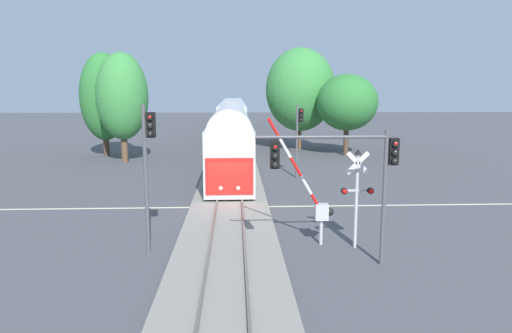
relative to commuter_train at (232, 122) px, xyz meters
The scene contains 13 objects.
ground_plane 31.36m from the commuter_train, 90.01° to the right, with size 220.00×220.00×0.00m, color #47474C.
road_centre_stripe 31.36m from the commuter_train, 90.01° to the right, with size 44.00×0.20×0.01m.
railway_track 31.35m from the commuter_train, 90.01° to the right, with size 4.40×80.00×0.32m.
commuter_train is the anchor object (origin of this frame).
crossing_gate_near 38.12m from the commuter_train, 84.27° to the right, with size 2.87×0.40×5.47m.
crossing_signal_mast 38.75m from the commuter_train, 81.99° to the right, with size 1.36×0.44×4.21m.
traffic_signal_median 38.83m from the commuter_train, 94.59° to the right, with size 0.53×0.38×6.05m.
traffic_signal_far_side 23.07m from the commuter_train, 77.21° to the right, with size 0.53×0.38×5.53m.
traffic_signal_near_right 40.61m from the commuter_train, 83.67° to the right, with size 5.30×0.38×5.16m.
elm_centre_background 10.29m from the commuter_train, 38.62° to the right, with size 7.54×7.54×11.07m.
oak_far_right 15.80m from the commuter_train, 42.18° to the right, with size 6.07×6.07×8.15m.
oak_behind_train 17.47m from the commuter_train, 124.98° to the right, with size 4.65×4.65×9.92m.
pine_left_background 16.31m from the commuter_train, 142.19° to the right, with size 4.65×4.65×10.21m.
Camera 1 is at (0.37, -25.95, 6.63)m, focal length 32.82 mm.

